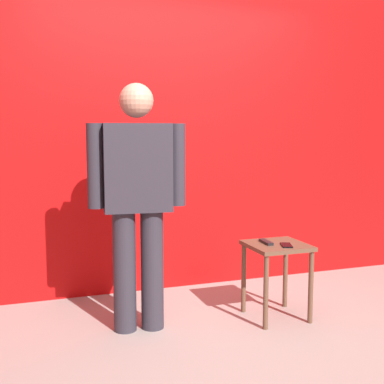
% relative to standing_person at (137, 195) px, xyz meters
% --- Properties ---
extents(ground_plane, '(12.00, 12.00, 0.00)m').
position_rel_standing_person_xyz_m(ground_plane, '(0.57, -0.61, -0.95)').
color(ground_plane, '#9E9991').
extents(back_wall_red, '(5.44, 0.12, 3.02)m').
position_rel_standing_person_xyz_m(back_wall_red, '(0.57, 0.89, 0.56)').
color(back_wall_red, red).
rests_on(back_wall_red, ground_plane).
extents(standing_person, '(0.67, 0.27, 1.69)m').
position_rel_standing_person_xyz_m(standing_person, '(0.00, 0.00, 0.00)').
color(standing_person, '#2D2D38').
rests_on(standing_person, ground_plane).
extents(side_table, '(0.42, 0.42, 0.56)m').
position_rel_standing_person_xyz_m(side_table, '(1.01, -0.12, -0.50)').
color(side_table, brown).
rests_on(side_table, ground_plane).
extents(cell_phone, '(0.12, 0.16, 0.01)m').
position_rel_standing_person_xyz_m(cell_phone, '(1.04, -0.20, -0.39)').
color(cell_phone, black).
rests_on(cell_phone, side_table).
extents(tv_remote, '(0.05, 0.17, 0.02)m').
position_rel_standing_person_xyz_m(tv_remote, '(0.94, -0.08, -0.38)').
color(tv_remote, black).
rests_on(tv_remote, side_table).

